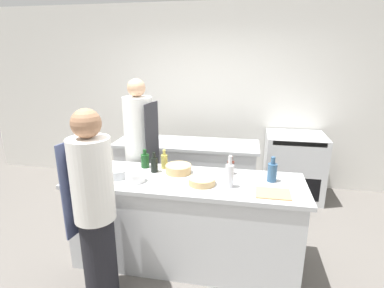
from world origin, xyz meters
name	(u,v)px	position (x,y,z in m)	size (l,w,h in m)	color
ground_plane	(186,258)	(0.00, 0.00, 0.00)	(16.00, 16.00, 0.00)	#605B56
wall_back	(213,97)	(0.00, 2.13, 1.40)	(8.00, 0.06, 2.80)	silver
prep_counter	(186,220)	(0.00, 0.00, 0.45)	(2.26, 0.73, 0.90)	silver
pass_counter	(187,173)	(-0.24, 1.23, 0.45)	(1.95, 0.63, 0.90)	silver
oven_range	(293,166)	(1.26, 1.73, 0.47)	(0.82, 0.69, 0.95)	silver
chef_at_prep_near	(95,209)	(-0.62, -0.62, 0.84)	(0.37, 0.35, 1.67)	black
chef_at_stove	(140,155)	(-0.67, 0.59, 0.91)	(0.37, 0.35, 1.79)	black
bottle_olive_oil	(272,172)	(0.81, 0.11, 0.99)	(0.09, 0.09, 0.24)	#2D5175
bottle_vinegar	(145,160)	(-0.48, 0.24, 0.97)	(0.09, 0.09, 0.20)	#19471E
bottle_wine	(154,164)	(-0.35, 0.13, 0.98)	(0.07, 0.07, 0.21)	black
bottle_cooking_oil	(164,161)	(-0.28, 0.25, 0.98)	(0.07, 0.07, 0.20)	#B2A84C
bottle_sauce	(230,175)	(0.43, -0.10, 1.01)	(0.07, 0.07, 0.29)	silver
bottle_water	(231,167)	(0.42, 0.22, 0.97)	(0.07, 0.07, 0.18)	#5B2319
bowl_mixing_large	(135,177)	(-0.45, -0.13, 0.94)	(0.18, 0.18, 0.09)	white
bowl_prep_small	(178,169)	(-0.10, 0.15, 0.94)	(0.26, 0.26, 0.08)	tan
bowl_ceramic_blue	(118,173)	(-0.66, -0.06, 0.94)	(0.23, 0.23, 0.08)	#B7BABC
bowl_wooden_salad	(202,181)	(0.17, -0.08, 0.93)	(0.25, 0.25, 0.06)	tan
cutting_board	(273,193)	(0.81, -0.17, 0.90)	(0.29, 0.22, 0.01)	tan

